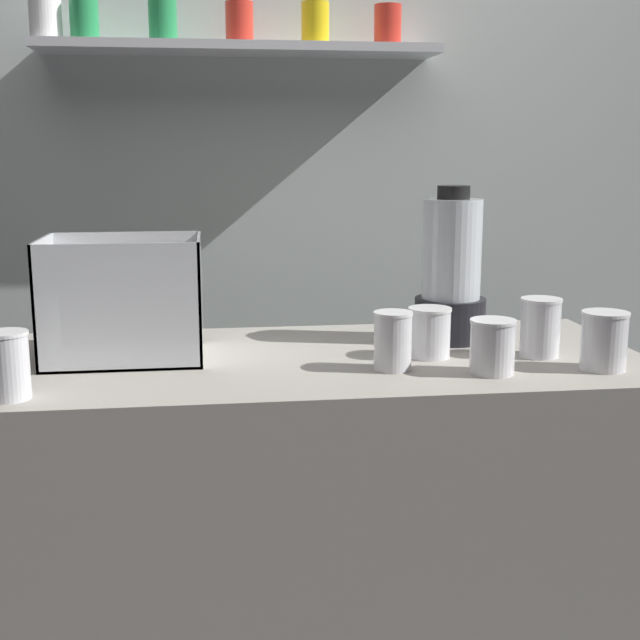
# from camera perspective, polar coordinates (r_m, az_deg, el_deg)

# --- Properties ---
(counter) EXTENTS (1.40, 0.64, 0.90)m
(counter) POSITION_cam_1_polar(r_m,az_deg,el_deg) (1.97, -0.00, -15.30)
(counter) COLOR #9E998E
(counter) RESTS_ON ground_plane
(back_wall_unit) EXTENTS (2.60, 0.24, 2.50)m
(back_wall_unit) POSITION_cam_1_polar(r_m,az_deg,el_deg) (2.52, -2.45, 9.81)
(back_wall_unit) COLOR silver
(back_wall_unit) RESTS_ON ground_plane
(carrot_display_bin) EXTENTS (0.33, 0.24, 0.26)m
(carrot_display_bin) POSITION_cam_1_polar(r_m,az_deg,el_deg) (1.83, -13.03, -0.04)
(carrot_display_bin) COLOR white
(carrot_display_bin) RESTS_ON counter
(blender_pitcher) EXTENTS (0.16, 0.16, 0.36)m
(blender_pitcher) POSITION_cam_1_polar(r_m,az_deg,el_deg) (1.96, 8.90, 2.96)
(blender_pitcher) COLOR black
(blender_pitcher) RESTS_ON counter
(juice_cup_beet_far_left) EXTENTS (0.08, 0.08, 0.12)m
(juice_cup_beet_far_left) POSITION_cam_1_polar(r_m,az_deg,el_deg) (1.59, -20.47, -3.06)
(juice_cup_beet_far_left) COLOR white
(juice_cup_beet_far_left) RESTS_ON counter
(juice_cup_pomegranate_left) EXTENTS (0.08, 0.08, 0.12)m
(juice_cup_pomegranate_left) POSITION_cam_1_polar(r_m,az_deg,el_deg) (1.70, 4.96, -1.67)
(juice_cup_pomegranate_left) COLOR white
(juice_cup_pomegranate_left) RESTS_ON counter
(juice_cup_orange_middle) EXTENTS (0.09, 0.09, 0.11)m
(juice_cup_orange_middle) POSITION_cam_1_polar(r_m,az_deg,el_deg) (1.81, 7.45, -1.03)
(juice_cup_orange_middle) COLOR white
(juice_cup_orange_middle) RESTS_ON counter
(juice_cup_beet_right) EXTENTS (0.09, 0.09, 0.11)m
(juice_cup_beet_right) POSITION_cam_1_polar(r_m,az_deg,el_deg) (1.70, 11.64, -1.91)
(juice_cup_beet_right) COLOR white
(juice_cup_beet_right) RESTS_ON counter
(juice_cup_carrot_far_right) EXTENTS (0.09, 0.09, 0.13)m
(juice_cup_carrot_far_right) POSITION_cam_1_polar(r_m,az_deg,el_deg) (1.86, 14.74, -0.69)
(juice_cup_carrot_far_right) COLOR white
(juice_cup_carrot_far_right) RESTS_ON counter
(juice_cup_beet_rightmost) EXTENTS (0.09, 0.09, 0.12)m
(juice_cup_beet_rightmost) POSITION_cam_1_polar(r_m,az_deg,el_deg) (1.79, 18.75, -1.49)
(juice_cup_beet_rightmost) COLOR white
(juice_cup_beet_rightmost) RESTS_ON counter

